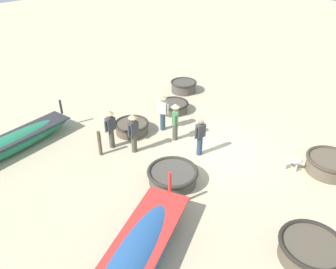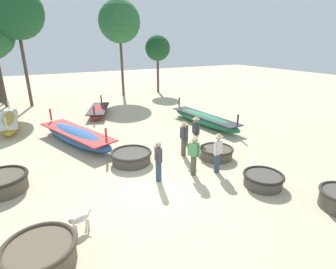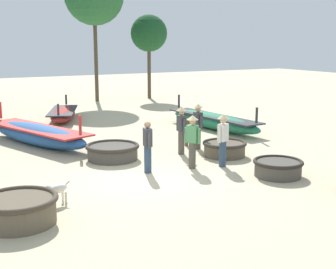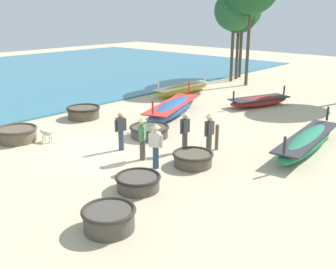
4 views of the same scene
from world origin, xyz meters
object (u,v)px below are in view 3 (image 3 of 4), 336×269
object	(u,v)px
coracle_front_right	(225,148)
coracle_upturned	(19,209)
fisherman_crouching	(181,127)
fisherman_standing_left	(198,123)
fisherman_with_hat	(223,137)
coracle_tilted	(278,167)
long_boat_red_hull	(63,114)
long_boat_ochre_hull	(213,121)
long_boat_white_hull	(37,134)
dog	(56,190)
coracle_beside_post	(113,151)
tree_tall_back	(149,34)
mooring_post_shoreline	(187,132)
fisherman_by_coracle	(192,138)
fisherman_standing_right	(148,146)

from	to	relation	value
coracle_front_right	coracle_upturned	world-z (taller)	coracle_upturned
fisherman_crouching	fisherman_standing_left	world-z (taller)	same
fisherman_with_hat	coracle_tilted	bearing A→B (deg)	-63.96
long_boat_red_hull	fisherman_with_hat	bearing A→B (deg)	-79.49
long_boat_ochre_hull	long_boat_white_hull	bearing A→B (deg)	176.31
long_boat_ochre_hull	fisherman_standing_left	distance (m)	4.11
fisherman_crouching	dog	bearing A→B (deg)	-149.50
coracle_beside_post	tree_tall_back	world-z (taller)	tree_tall_back
coracle_beside_post	long_boat_red_hull	world-z (taller)	long_boat_red_hull
coracle_tilted	tree_tall_back	bearing A→B (deg)	75.37
long_boat_red_hull	fisherman_standing_left	xyz separation A→B (m)	(2.62, -8.56, 0.65)
coracle_upturned	fisherman_standing_left	world-z (taller)	fisherman_standing_left
mooring_post_shoreline	fisherman_standing_left	bearing A→B (deg)	-82.34
mooring_post_shoreline	fisherman_crouching	bearing A→B (deg)	-128.16
fisherman_standing_left	dog	xyz separation A→B (m)	(-6.13, -3.46, -0.59)
coracle_upturned	fisherman_with_hat	distance (m)	6.86
fisherman_by_coracle	tree_tall_back	bearing A→B (deg)	68.43
coracle_beside_post	fisherman_standing_left	world-z (taller)	fisherman_standing_left
fisherman_by_coracle	tree_tall_back	world-z (taller)	tree_tall_back
fisherman_standing_right	tree_tall_back	size ratio (longest dim) A/B	0.28
fisherman_with_hat	long_boat_red_hull	bearing A→B (deg)	100.51
coracle_front_right	coracle_upturned	bearing A→B (deg)	-158.51
coracle_front_right	fisherman_crouching	distance (m)	1.65
long_boat_ochre_hull	fisherman_crouching	size ratio (longest dim) A/B	3.56
coracle_upturned	mooring_post_shoreline	xyz separation A→B (m)	(7.07, 4.91, 0.19)
coracle_beside_post	fisherman_by_coracle	world-z (taller)	fisherman_by_coracle
coracle_tilted	coracle_beside_post	distance (m)	5.44
fisherman_standing_right	mooring_post_shoreline	size ratio (longest dim) A/B	1.49
fisherman_with_hat	tree_tall_back	xyz separation A→B (m)	(5.73, 17.16, 3.39)
long_boat_white_hull	long_boat_ochre_hull	xyz separation A→B (m)	(7.69, -0.50, -0.03)
long_boat_ochre_hull	tree_tall_back	world-z (taller)	tree_tall_back
coracle_front_right	dog	xyz separation A→B (m)	(-6.39, -2.13, 0.10)
fisherman_by_coracle	coracle_beside_post	bearing A→B (deg)	129.23
long_boat_ochre_hull	fisherman_with_hat	distance (m)	6.40
coracle_tilted	long_boat_ochre_hull	xyz separation A→B (m)	(2.46, 7.13, 0.11)
coracle_upturned	fisherman_crouching	distance (m)	7.37
fisherman_standing_left	fisherman_with_hat	distance (m)	2.49
long_boat_white_hull	coracle_upturned	bearing A→B (deg)	-105.48
coracle_tilted	dog	world-z (taller)	dog
long_boat_red_hull	mooring_post_shoreline	size ratio (longest dim) A/B	3.99
fisherman_by_coracle	coracle_front_right	bearing A→B (deg)	24.76
long_boat_red_hull	fisherman_standing_right	bearing A→B (deg)	-91.89
coracle_tilted	dog	bearing A→B (deg)	174.35
tree_tall_back	coracle_upturned	bearing A→B (deg)	-122.95
coracle_front_right	long_boat_red_hull	bearing A→B (deg)	106.22
coracle_beside_post	long_boat_red_hull	distance (m)	8.56
long_boat_white_hull	long_boat_red_hull	distance (m)	5.56
fisherman_standing_left	fisherman_crouching	bearing A→B (deg)	-156.97
coracle_front_right	tree_tall_back	bearing A→B (deg)	73.08
tree_tall_back	fisherman_standing_left	bearing A→B (deg)	-109.27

